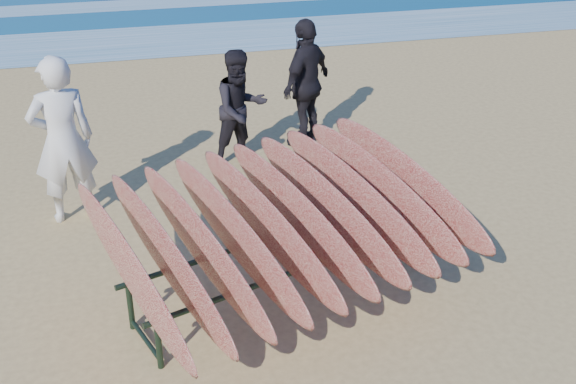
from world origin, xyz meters
name	(u,v)px	position (x,y,z in m)	size (l,w,h in m)	color
ground	(307,316)	(0.00, 0.00, 0.00)	(120.00, 120.00, 0.00)	tan
foam_near	(189,39)	(0.00, 10.00, 0.01)	(160.00, 160.00, 0.00)	white
foam_far	(173,3)	(0.00, 13.50, 0.01)	(160.00, 160.00, 0.00)	white
surfboard_rack	(283,221)	(-0.15, 0.39, 0.87)	(3.86, 3.55, 1.38)	#1C2D1F
person_white	(63,140)	(-2.24, 2.55, 1.00)	(0.73, 0.48, 2.01)	silver
person_dark_a	(241,109)	(0.00, 3.54, 0.81)	(0.79, 0.61, 1.62)	black
person_dark_b	(306,83)	(1.04, 4.03, 0.93)	(1.08, 0.45, 1.85)	black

